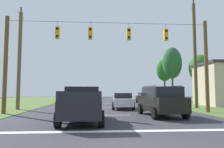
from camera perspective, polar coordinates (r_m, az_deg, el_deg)
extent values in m
cube|color=white|center=(9.31, 2.88, -15.13)|extent=(13.02, 0.45, 0.01)
cube|color=white|center=(15.22, 0.09, -11.02)|extent=(2.50, 0.15, 0.01)
cube|color=white|center=(22.53, -1.29, -8.94)|extent=(2.50, 0.15, 0.01)
cube|color=white|center=(29.45, -1.95, -7.92)|extent=(2.50, 0.15, 0.01)
cylinder|color=brown|center=(17.90, -26.78, 2.36)|extent=(0.30, 0.30, 7.45)
cylinder|color=brown|center=(18.73, 24.09, 1.98)|extent=(0.30, 0.30, 7.45)
cylinder|color=black|center=(17.29, -0.72, 13.63)|extent=(15.74, 0.02, 0.02)
cylinder|color=black|center=(17.47, -14.46, 12.87)|extent=(0.02, 0.02, 0.41)
cube|color=yellow|center=(17.28, -14.50, 10.71)|extent=(0.32, 0.24, 0.95)
cylinder|color=#310503|center=(17.23, -14.57, 11.78)|extent=(0.20, 0.04, 0.20)
cylinder|color=orange|center=(17.15, -14.59, 10.82)|extent=(0.20, 0.04, 0.20)
cylinder|color=black|center=(17.07, -14.61, 9.85)|extent=(0.20, 0.04, 0.20)
cylinder|color=black|center=(17.21, -5.85, 13.02)|extent=(0.02, 0.02, 0.41)
cube|color=yellow|center=(17.01, -5.87, 10.84)|extent=(0.32, 0.24, 0.95)
cylinder|color=#310503|center=(16.96, -5.88, 11.92)|extent=(0.20, 0.04, 0.20)
cylinder|color=orange|center=(16.88, -5.89, 10.95)|extent=(0.20, 0.04, 0.20)
cylinder|color=black|center=(16.80, -5.90, 9.96)|extent=(0.20, 0.04, 0.20)
cylinder|color=black|center=(17.38, 4.52, 12.83)|extent=(0.02, 0.02, 0.41)
cube|color=yellow|center=(17.19, 4.53, 10.66)|extent=(0.32, 0.24, 0.95)
cylinder|color=#310503|center=(17.14, 4.60, 11.74)|extent=(0.20, 0.04, 0.20)
cylinder|color=orange|center=(17.05, 4.60, 10.77)|extent=(0.20, 0.04, 0.20)
cylinder|color=black|center=(16.98, 4.61, 9.80)|extent=(0.20, 0.04, 0.20)
cylinder|color=black|center=(18.07, 14.29, 12.28)|extent=(0.02, 0.02, 0.41)
cube|color=yellow|center=(17.88, 14.33, 10.19)|extent=(0.32, 0.24, 0.95)
cylinder|color=#310503|center=(17.83, 14.46, 11.22)|extent=(0.20, 0.04, 0.20)
cylinder|color=orange|center=(17.75, 14.48, 10.28)|extent=(0.20, 0.04, 0.20)
cylinder|color=black|center=(17.68, 14.50, 9.34)|extent=(0.20, 0.04, 0.20)
cube|color=black|center=(11.99, -8.15, -8.77)|extent=(2.12, 5.44, 0.85)
cube|color=black|center=(12.61, -7.97, -5.04)|extent=(1.89, 1.94, 0.70)
cube|color=black|center=(10.71, -13.52, -5.71)|extent=(0.15, 2.38, 0.45)
cube|color=black|center=(10.61, -3.37, -5.84)|extent=(0.15, 2.38, 0.45)
cube|color=black|center=(9.32, -8.91, -5.97)|extent=(1.96, 0.14, 0.45)
cylinder|color=black|center=(13.94, -11.97, -9.88)|extent=(0.30, 0.81, 0.80)
cylinder|color=black|center=(13.85, -3.59, -10.00)|extent=(0.30, 0.81, 0.80)
cylinder|color=black|center=(10.32, -14.37, -11.73)|extent=(0.30, 0.81, 0.80)
cylinder|color=black|center=(10.21, -2.96, -11.95)|extent=(0.30, 0.81, 0.80)
cube|color=black|center=(14.96, 12.95, -7.75)|extent=(2.23, 4.91, 0.95)
cube|color=black|center=(14.79, 13.09, -4.68)|extent=(1.99, 3.30, 0.65)
cylinder|color=black|center=(14.52, 9.92, -3.26)|extent=(0.21, 2.72, 0.05)
cylinder|color=black|center=(15.12, 16.09, -3.20)|extent=(0.21, 2.72, 0.05)
cylinder|color=black|center=(16.25, 7.68, -9.24)|extent=(0.30, 0.77, 0.76)
cylinder|color=black|center=(16.86, 14.17, -8.98)|extent=(0.30, 0.77, 0.76)
cylinder|color=black|center=(13.14, 11.45, -10.31)|extent=(0.30, 0.77, 0.76)
cylinder|color=black|center=(13.89, 19.20, -9.83)|extent=(0.30, 0.77, 0.76)
cube|color=silver|center=(20.57, 2.88, -7.49)|extent=(2.09, 4.41, 0.70)
cube|color=black|center=(20.55, 2.87, -5.82)|extent=(1.76, 2.21, 0.50)
cylinder|color=black|center=(19.25, 5.81, -8.71)|extent=(0.26, 0.65, 0.64)
cylinder|color=black|center=(19.15, 0.39, -8.76)|extent=(0.26, 0.65, 0.64)
cylinder|color=black|center=(22.07, 5.05, -8.19)|extent=(0.26, 0.65, 0.64)
cylinder|color=black|center=(21.98, 0.32, -8.22)|extent=(0.26, 0.65, 0.64)
cube|color=black|center=(30.32, 8.95, -6.51)|extent=(1.94, 4.36, 0.70)
cube|color=black|center=(30.31, 8.93, -5.38)|extent=(1.69, 2.15, 0.50)
cylinder|color=black|center=(29.22, 11.40, -7.24)|extent=(0.24, 0.65, 0.64)
cylinder|color=black|center=(28.74, 7.94, -7.33)|extent=(0.24, 0.65, 0.64)
cylinder|color=black|center=(31.94, 9.87, -7.03)|extent=(0.24, 0.65, 0.64)
cylinder|color=black|center=(31.50, 6.70, -7.10)|extent=(0.24, 0.65, 0.64)
cylinder|color=brown|center=(22.97, 21.48, 4.81)|extent=(0.32, 0.32, 10.67)
cube|color=brown|center=(24.24, 21.12, 16.40)|extent=(0.12, 0.12, 1.82)
cylinder|color=#B2B7BC|center=(24.90, 20.37, 16.11)|extent=(0.08, 0.08, 0.12)
cylinder|color=#B2B7BC|center=(23.68, 21.89, 17.26)|extent=(0.08, 0.08, 0.12)
cylinder|color=brown|center=(21.46, -23.71, 3.43)|extent=(0.33, 0.33, 9.12)
cube|color=brown|center=(22.40, -23.35, 14.04)|extent=(0.12, 0.12, 1.84)
cylinder|color=#B2B7BC|center=(23.09, -22.73, 13.77)|extent=(0.08, 0.08, 0.12)
cylinder|color=#B2B7BC|center=(21.78, -24.00, 14.93)|extent=(0.08, 0.08, 0.12)
cylinder|color=brown|center=(30.84, 22.71, -3.94)|extent=(0.37, 0.37, 3.75)
ellipsoid|color=#31752A|center=(30.99, 22.54, 1.45)|extent=(2.81, 2.81, 3.77)
cylinder|color=brown|center=(35.32, 14.05, -3.89)|extent=(0.27, 0.27, 4.13)
ellipsoid|color=#246E21|center=(35.49, 13.95, 1.08)|extent=(2.58, 2.58, 3.65)
cylinder|color=brown|center=(32.23, 16.03, -3.40)|extent=(0.28, 0.28, 4.57)
ellipsoid|color=#255D2E|center=(32.49, 15.89, 2.90)|extent=(2.81, 2.81, 4.65)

